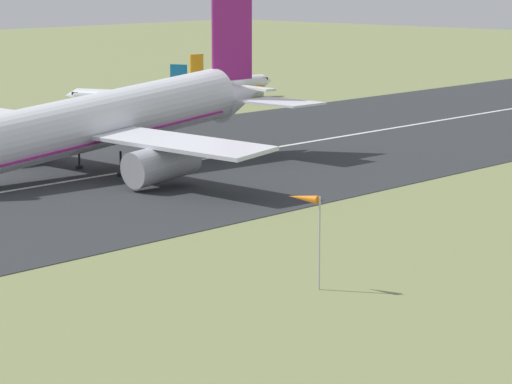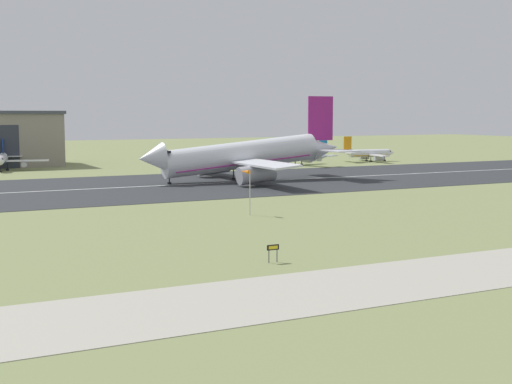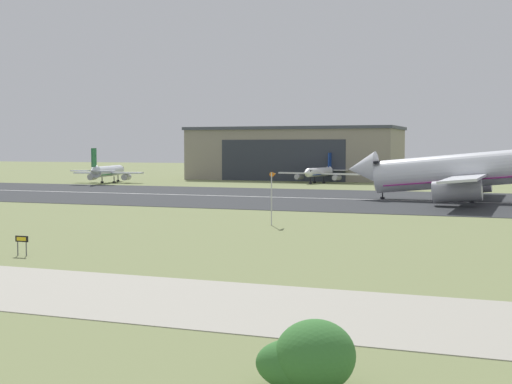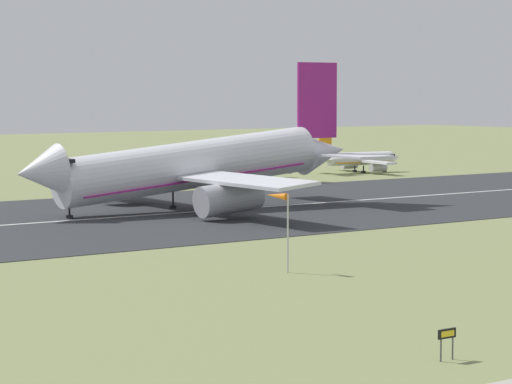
% 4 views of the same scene
% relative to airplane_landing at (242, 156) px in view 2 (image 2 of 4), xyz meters
% --- Properties ---
extents(ground_plane, '(639.31, 639.31, 0.00)m').
position_rel_airplane_landing_xyz_m(ground_plane, '(-22.25, -57.65, -5.51)').
color(ground_plane, '#7A8451').
extents(runway_strip, '(399.31, 54.57, 0.06)m').
position_rel_airplane_landing_xyz_m(runway_strip, '(-22.25, -1.81, -5.48)').
color(runway_strip, '#2B2D30').
rests_on(runway_strip, ground_plane).
extents(runway_centreline, '(359.37, 0.70, 0.01)m').
position_rel_airplane_landing_xyz_m(runway_centreline, '(-22.25, -1.81, -5.45)').
color(runway_centreline, silver).
rests_on(runway_centreline, runway_strip).
extents(taxiway_road, '(299.48, 13.04, 0.05)m').
position_rel_airplane_landing_xyz_m(taxiway_road, '(-22.25, -91.28, -5.49)').
color(taxiway_road, '#A8A393').
rests_on(taxiway_road, ground_plane).
extents(airplane_landing, '(48.52, 48.80, 18.83)m').
position_rel_airplane_landing_xyz_m(airplane_landing, '(0.00, 0.00, 0.00)').
color(airplane_landing, silver).
rests_on(airplane_landing, ground_plane).
extents(airplane_parked_west, '(23.75, 17.57, 8.10)m').
position_rel_airplane_landing_xyz_m(airplane_parked_west, '(-43.70, 54.56, -2.63)').
color(airplane_parked_west, white).
rests_on(airplane_parked_west, ground_plane).
extents(airplane_parked_centre, '(20.86, 21.56, 7.98)m').
position_rel_airplane_landing_xyz_m(airplane_parked_centre, '(35.43, 36.22, -2.93)').
color(airplane_parked_centre, silver).
rests_on(airplane_parked_centre, ground_plane).
extents(airplane_parked_far_east, '(18.56, 19.43, 7.89)m').
position_rel_airplane_landing_xyz_m(airplane_parked_far_east, '(63.27, 41.00, -3.00)').
color(airplane_parked_far_east, white).
rests_on(airplane_parked_far_east, ground_plane).
extents(windsock_pole, '(0.88, 2.67, 6.62)m').
position_rel_airplane_landing_xyz_m(windsock_pole, '(-22.14, -47.15, 0.42)').
color(windsock_pole, '#B7B7BC').
rests_on(windsock_pole, ground_plane).
extents(runway_sign, '(1.32, 0.13, 1.81)m').
position_rel_airplane_landing_xyz_m(runway_sign, '(-34.83, -79.56, -4.17)').
color(runway_sign, '#4C4C51').
rests_on(runway_sign, ground_plane).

